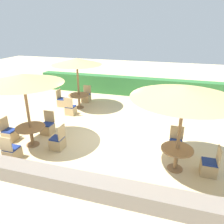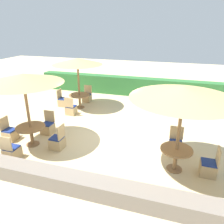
# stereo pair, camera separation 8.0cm
# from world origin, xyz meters

# --- Properties ---
(ground_plane) EXTENTS (40.00, 40.00, 0.00)m
(ground_plane) POSITION_xyz_m (0.00, 0.00, 0.00)
(ground_plane) COLOR #D1BA8C
(hedge_row) EXTENTS (13.00, 0.70, 1.13)m
(hedge_row) POSITION_xyz_m (0.00, 5.99, 0.57)
(hedge_row) COLOR #2D6B33
(hedge_row) RESTS_ON ground_plane
(stone_border) EXTENTS (10.00, 0.56, 0.47)m
(stone_border) POSITION_xyz_m (0.00, -3.03, 0.24)
(stone_border) COLOR slate
(stone_border) RESTS_ON ground_plane
(parasol_front_right) EXTENTS (2.98, 2.98, 2.66)m
(parasol_front_right) POSITION_xyz_m (2.62, -1.27, 2.49)
(parasol_front_right) COLOR olive
(parasol_front_right) RESTS_ON ground_plane
(round_table_front_right) EXTENTS (0.97, 0.97, 0.73)m
(round_table_front_right) POSITION_xyz_m (2.62, -1.27, 0.56)
(round_table_front_right) COLOR olive
(round_table_front_right) RESTS_ON ground_plane
(patio_chair_front_right_north) EXTENTS (0.46, 0.46, 0.93)m
(patio_chair_front_right_north) POSITION_xyz_m (2.58, -0.28, 0.26)
(patio_chair_front_right_north) COLOR tan
(patio_chair_front_right_north) RESTS_ON ground_plane
(patio_chair_front_right_east) EXTENTS (0.46, 0.46, 0.93)m
(patio_chair_front_right_east) POSITION_xyz_m (3.59, -1.25, 0.26)
(patio_chair_front_right_east) COLOR tan
(patio_chair_front_right_east) RESTS_ON ground_plane
(parasol_front_left) EXTENTS (2.72, 2.72, 2.69)m
(parasol_front_left) POSITION_xyz_m (-2.55, -1.28, 2.52)
(parasol_front_left) COLOR olive
(parasol_front_left) RESTS_ON ground_plane
(round_table_front_left) EXTENTS (1.06, 1.06, 0.74)m
(round_table_front_left) POSITION_xyz_m (-2.55, -1.28, 0.58)
(round_table_front_left) COLOR olive
(round_table_front_left) RESTS_ON ground_plane
(patio_chair_front_left_east) EXTENTS (0.46, 0.46, 0.93)m
(patio_chair_front_left_east) POSITION_xyz_m (-1.50, -1.24, 0.26)
(patio_chair_front_left_east) COLOR tan
(patio_chair_front_left_east) RESTS_ON ground_plane
(patio_chair_front_left_north) EXTENTS (0.46, 0.46, 0.93)m
(patio_chair_front_left_north) POSITION_xyz_m (-2.50, -0.29, 0.26)
(patio_chair_front_left_north) COLOR tan
(patio_chair_front_left_north) RESTS_ON ground_plane
(patio_chair_front_left_south) EXTENTS (0.46, 0.46, 0.93)m
(patio_chair_front_left_south) POSITION_xyz_m (-2.60, -2.29, 0.26)
(patio_chair_front_left_south) COLOR tan
(patio_chair_front_left_south) RESTS_ON ground_plane
(patio_chair_front_left_west) EXTENTS (0.46, 0.46, 0.93)m
(patio_chair_front_left_west) POSITION_xyz_m (-3.60, -1.23, 0.26)
(patio_chair_front_left_west) COLOR tan
(patio_chair_front_left_west) RESTS_ON ground_plane
(parasol_back_left) EXTENTS (2.53, 2.53, 2.65)m
(parasol_back_left) POSITION_xyz_m (-2.53, 2.88, 2.47)
(parasol_back_left) COLOR olive
(parasol_back_left) RESTS_ON ground_plane
(round_table_back_left) EXTENTS (1.11, 1.11, 0.73)m
(round_table_back_left) POSITION_xyz_m (-2.53, 2.88, 0.58)
(round_table_back_left) COLOR olive
(round_table_back_left) RESTS_ON ground_plane
(patio_chair_back_left_west) EXTENTS (0.46, 0.46, 0.93)m
(patio_chair_back_left_west) POSITION_xyz_m (-3.53, 2.82, 0.26)
(patio_chair_back_left_west) COLOR tan
(patio_chair_back_left_west) RESTS_ON ground_plane
(patio_chair_back_left_south) EXTENTS (0.46, 0.46, 0.93)m
(patio_chair_back_left_south) POSITION_xyz_m (-2.53, 1.84, 0.26)
(patio_chair_back_left_south) COLOR tan
(patio_chair_back_left_south) RESTS_ON ground_plane
(patio_chair_back_left_north) EXTENTS (0.46, 0.46, 0.93)m
(patio_chair_back_left_north) POSITION_xyz_m (-2.56, 3.92, 0.26)
(patio_chair_back_left_north) COLOR tan
(patio_chair_back_left_north) RESTS_ON ground_plane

